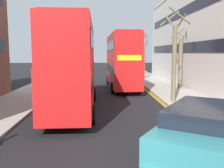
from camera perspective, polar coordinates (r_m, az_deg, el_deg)
sidewalk_right at (r=21.59m, az=15.58°, el=-2.83°), size 4.00×80.00×0.14m
sidewalk_left at (r=21.52m, az=-19.56°, el=-3.02°), size 4.00×80.00×0.14m
kerb_line_outer at (r=19.14m, az=11.41°, el=-4.17°), size 0.10×56.00×0.01m
kerb_line_inner at (r=19.10m, az=10.94°, el=-4.18°), size 0.10×56.00×0.01m
double_decker_bus_away at (r=16.14m, az=-8.82°, el=4.64°), size 2.94×10.85×5.64m
double_decker_bus_oncoming at (r=26.07m, az=2.24°, el=5.63°), size 3.10×10.89×5.64m
taxi_minivan at (r=8.11m, az=19.13°, el=-12.23°), size 4.13×5.06×2.12m
street_tree_near at (r=26.03m, az=15.30°, el=5.04°), size 1.51×1.56×6.03m
street_tree_mid at (r=35.14m, az=7.19°, el=5.46°), size 1.49×1.63×5.76m
street_tree_far at (r=18.68m, az=13.97°, el=5.79°), size 1.92×1.98×6.67m
street_tree_distant at (r=41.11m, az=6.97°, el=6.61°), size 1.67×1.81×7.11m
townhouse_terrace_right at (r=31.84m, az=23.36°, el=9.87°), size 10.08×28.00×11.10m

